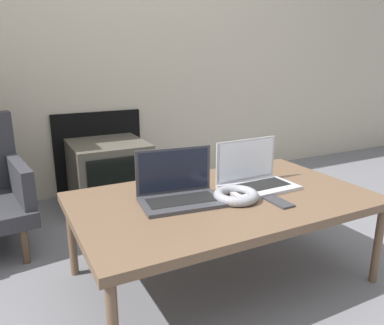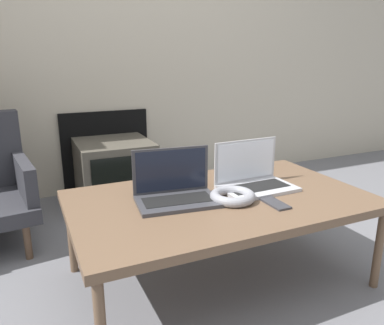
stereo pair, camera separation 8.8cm
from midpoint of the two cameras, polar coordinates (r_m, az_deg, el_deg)
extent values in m
cube|color=#B7AD99|center=(2.92, -9.40, 21.64)|extent=(7.00, 0.06, 2.60)
cube|color=black|center=(2.90, -12.12, 1.68)|extent=(0.65, 0.03, 0.61)
cube|color=brown|center=(1.65, 5.89, -5.84)|extent=(1.28, 0.77, 0.04)
cylinder|color=brown|center=(1.88, 27.79, -11.63)|extent=(0.04, 0.04, 0.37)
cylinder|color=brown|center=(1.86, -16.60, -10.70)|extent=(0.04, 0.04, 0.37)
cylinder|color=brown|center=(2.31, 14.43, -5.20)|extent=(0.04, 0.04, 0.37)
cube|color=#38383D|center=(1.56, -0.57, -5.98)|extent=(0.36, 0.26, 0.02)
cube|color=black|center=(1.56, -0.57, -5.67)|extent=(0.30, 0.15, 0.00)
cube|color=#38383D|center=(1.62, -1.67, -1.15)|extent=(0.34, 0.05, 0.20)
cube|color=black|center=(1.62, -1.60, -1.20)|extent=(0.31, 0.04, 0.18)
cube|color=#B2B2B7|center=(1.75, 11.38, -3.88)|extent=(0.34, 0.23, 0.02)
cube|color=black|center=(1.75, 11.39, -3.60)|extent=(0.29, 0.13, 0.00)
cube|color=#B2B2B7|center=(1.80, 9.56, 0.33)|extent=(0.34, 0.02, 0.20)
cube|color=white|center=(1.80, 9.64, 0.29)|extent=(0.31, 0.01, 0.18)
torus|color=gray|center=(1.60, 7.78, -5.12)|extent=(0.19, 0.19, 0.04)
cube|color=#333338|center=(1.60, 14.08, -6.06)|extent=(0.06, 0.14, 0.01)
cube|color=#4C473D|center=(2.67, -10.76, -1.36)|extent=(0.50, 0.51, 0.43)
cube|color=black|center=(2.43, -9.28, -2.98)|extent=(0.41, 0.01, 0.34)
cube|color=#2D2D33|center=(2.24, -23.21, -1.96)|extent=(0.12, 0.52, 0.20)
cylinder|color=#4C3828|center=(2.08, -22.63, -11.19)|extent=(0.04, 0.04, 0.18)
cylinder|color=#4C3828|center=(2.52, -23.13, -6.57)|extent=(0.04, 0.04, 0.18)
camera|label=1|loc=(0.04, -88.65, 0.38)|focal=35.00mm
camera|label=2|loc=(0.04, 91.35, -0.38)|focal=35.00mm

